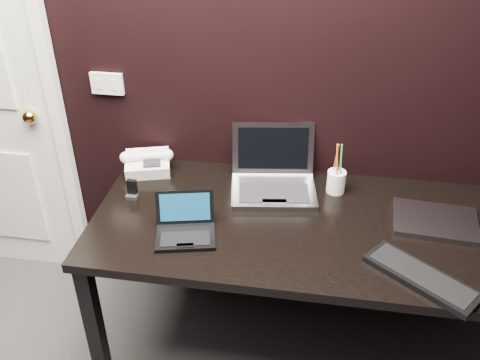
% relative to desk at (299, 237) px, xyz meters
% --- Properties ---
extents(wall_back, '(4.00, 0.00, 4.00)m').
position_rel_desk_xyz_m(wall_back, '(-0.30, 0.40, 0.64)').
color(wall_back, black).
rests_on(wall_back, ground).
extents(wall_switch, '(0.15, 0.02, 0.10)m').
position_rel_desk_xyz_m(wall_switch, '(-0.92, 0.39, 0.46)').
color(wall_switch, silver).
rests_on(wall_switch, wall_back).
extents(desk, '(1.70, 0.80, 0.74)m').
position_rel_desk_xyz_m(desk, '(0.00, 0.00, 0.00)').
color(desk, black).
rests_on(desk, ground).
extents(netbook, '(0.27, 0.25, 0.15)m').
position_rel_desk_xyz_m(netbook, '(-0.44, -0.15, 0.11)').
color(netbook, black).
rests_on(netbook, desk).
extents(silver_laptop, '(0.41, 0.38, 0.25)m').
position_rel_desk_xyz_m(silver_laptop, '(-0.13, 0.23, 0.13)').
color(silver_laptop, gray).
rests_on(silver_laptop, desk).
extents(ext_keyboard, '(0.41, 0.35, 0.03)m').
position_rel_desk_xyz_m(ext_keyboard, '(0.45, -0.27, 0.09)').
color(ext_keyboard, black).
rests_on(ext_keyboard, desk).
extents(closed_laptop, '(0.35, 0.26, 0.02)m').
position_rel_desk_xyz_m(closed_laptop, '(0.54, 0.08, 0.09)').
color(closed_laptop, gray).
rests_on(closed_laptop, desk).
extents(desk_phone, '(0.25, 0.23, 0.12)m').
position_rel_desk_xyz_m(desk_phone, '(-0.73, 0.28, 0.12)').
color(desk_phone, white).
rests_on(desk_phone, desk).
extents(mobile_phone, '(0.05, 0.04, 0.09)m').
position_rel_desk_xyz_m(mobile_phone, '(-0.73, 0.06, 0.11)').
color(mobile_phone, black).
rests_on(mobile_phone, desk).
extents(pen_cup, '(0.09, 0.09, 0.24)m').
position_rel_desk_xyz_m(pen_cup, '(0.14, 0.25, 0.13)').
color(pen_cup, white).
rests_on(pen_cup, desk).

